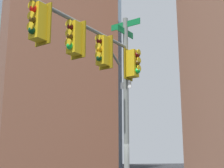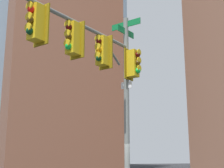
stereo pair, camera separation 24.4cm
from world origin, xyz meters
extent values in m
cylinder|color=slate|center=(0.08, -0.20, 3.62)|extent=(0.19, 0.19, 7.24)
cylinder|color=slate|center=(1.40, -2.44, 6.08)|extent=(2.74, 4.55, 0.12)
cylinder|color=slate|center=(0.55, -1.01, 5.63)|extent=(0.60, 0.94, 0.75)
cube|color=#0F6B33|center=(0.08, -0.20, 6.99)|extent=(1.13, 0.68, 0.24)
cube|color=#0F6B33|center=(0.08, -0.20, 6.69)|extent=(0.57, 0.94, 0.24)
cube|color=white|center=(0.08, -0.20, 4.61)|extent=(0.40, 0.25, 0.24)
cube|color=gold|center=(0.81, -1.45, 5.52)|extent=(0.47, 0.47, 1.00)
cube|color=#7D640C|center=(0.72, -1.28, 5.52)|extent=(0.49, 0.31, 1.16)
sphere|color=#470A07|center=(0.92, -1.62, 5.82)|extent=(0.20, 0.20, 0.20)
cylinder|color=gold|center=(0.95, -1.68, 5.91)|extent=(0.22, 0.15, 0.23)
sphere|color=#F29E0C|center=(0.92, -1.62, 5.52)|extent=(0.20, 0.20, 0.20)
cylinder|color=gold|center=(0.95, -1.68, 5.61)|extent=(0.22, 0.15, 0.23)
sphere|color=#0A3819|center=(0.92, -1.62, 5.22)|extent=(0.20, 0.20, 0.20)
cylinder|color=gold|center=(0.95, -1.68, 5.31)|extent=(0.22, 0.15, 0.23)
cube|color=gold|center=(1.55, -2.69, 5.52)|extent=(0.47, 0.47, 1.00)
cube|color=#7D640C|center=(1.45, -2.53, 5.52)|extent=(0.49, 0.31, 1.16)
sphere|color=#470A07|center=(1.65, -2.87, 5.82)|extent=(0.20, 0.20, 0.20)
cylinder|color=gold|center=(1.68, -2.93, 5.91)|extent=(0.22, 0.15, 0.23)
sphere|color=#4C330A|center=(1.65, -2.87, 5.52)|extent=(0.20, 0.20, 0.20)
cylinder|color=gold|center=(1.68, -2.93, 5.61)|extent=(0.22, 0.15, 0.23)
sphere|color=green|center=(1.65, -2.87, 5.22)|extent=(0.20, 0.20, 0.20)
cylinder|color=gold|center=(1.68, -2.93, 5.31)|extent=(0.22, 0.15, 0.23)
cube|color=gold|center=(2.28, -3.94, 5.52)|extent=(0.47, 0.47, 1.00)
cube|color=#7D640C|center=(2.18, -3.78, 5.52)|extent=(0.49, 0.31, 1.16)
sphere|color=red|center=(2.38, -4.12, 5.82)|extent=(0.20, 0.20, 0.20)
cylinder|color=gold|center=(2.41, -4.17, 5.91)|extent=(0.22, 0.15, 0.23)
sphere|color=#4C330A|center=(2.38, -4.12, 5.52)|extent=(0.20, 0.20, 0.20)
cylinder|color=gold|center=(2.41, -4.17, 5.61)|extent=(0.22, 0.15, 0.23)
sphere|color=#0A3819|center=(2.38, -4.12, 5.22)|extent=(0.20, 0.20, 0.20)
cylinder|color=gold|center=(2.41, -4.17, 5.31)|extent=(0.22, 0.15, 0.23)
cube|color=gold|center=(0.33, -0.05, 5.38)|extent=(0.47, 0.47, 1.00)
cube|color=#7D640C|center=(0.17, -0.15, 5.38)|extent=(0.31, 0.49, 1.16)
sphere|color=#470A07|center=(0.51, 0.05, 5.68)|extent=(0.20, 0.20, 0.20)
cylinder|color=gold|center=(0.57, 0.09, 5.77)|extent=(0.15, 0.22, 0.23)
sphere|color=#4C330A|center=(0.51, 0.05, 5.38)|extent=(0.20, 0.20, 0.20)
cylinder|color=gold|center=(0.57, 0.09, 5.47)|extent=(0.15, 0.22, 0.23)
sphere|color=green|center=(0.51, 0.05, 5.08)|extent=(0.20, 0.20, 0.20)
cylinder|color=gold|center=(0.57, 0.09, 5.17)|extent=(0.15, 0.22, 0.23)
cube|color=brown|center=(-41.91, 7.12, 21.30)|extent=(19.95, 16.23, 42.60)
cube|color=#7A99B2|center=(-58.76, 7.08, 30.48)|extent=(30.00, 29.45, 60.97)
camera|label=1|loc=(10.35, -5.56, 2.01)|focal=52.09mm
camera|label=2|loc=(10.45, -5.34, 2.01)|focal=52.09mm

